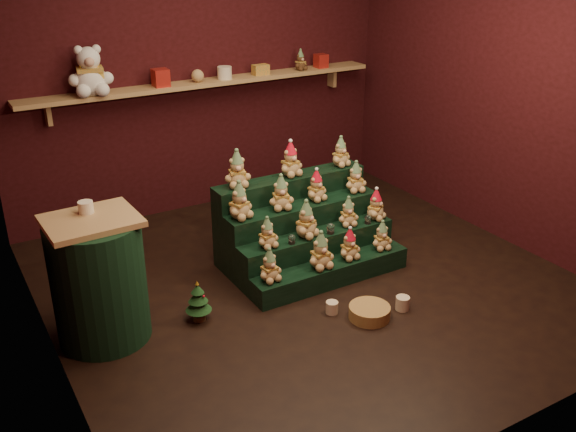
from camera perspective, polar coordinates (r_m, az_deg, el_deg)
ground at (r=5.28m, az=1.95°, el=-5.97°), size 4.00×4.00×0.00m
back_wall at (r=6.52m, az=-7.83°, el=12.83°), size 4.00×0.10×2.80m
front_wall at (r=3.30m, az=21.72°, el=0.26°), size 4.00×0.10×2.80m
left_wall at (r=4.06m, az=-23.04°, el=4.33°), size 0.10×4.00×2.80m
right_wall at (r=6.07m, az=19.02°, el=10.96°), size 0.10×4.00×2.80m
back_shelf at (r=6.38m, az=-7.13°, el=11.65°), size 3.60×0.26×0.24m
riser_tier_front at (r=5.25m, az=3.88°, el=-5.07°), size 1.40×0.22×0.18m
riser_tier_midfront at (r=5.37m, az=2.59°, el=-3.25°), size 1.40×0.22×0.36m
riser_tier_midback at (r=5.50m, az=1.35°, el=-1.52°), size 1.40×0.22×0.54m
riser_tier_back at (r=5.63m, az=0.18°, el=0.14°), size 1.40×0.22×0.72m
teddy_0 at (r=4.89m, az=-1.65°, el=-4.39°), size 0.21×0.19×0.26m
teddy_1 at (r=5.07m, az=2.92°, el=-3.05°), size 0.22×0.20×0.31m
teddy_2 at (r=5.24m, az=5.49°, el=-2.49°), size 0.19×0.17×0.26m
teddy_3 at (r=5.43m, az=8.35°, el=-1.71°), size 0.20×0.19×0.25m
teddy_4 at (r=5.00m, az=-1.86°, el=-1.49°), size 0.20×0.18×0.25m
teddy_5 at (r=5.16m, az=1.61°, el=-0.28°), size 0.28×0.27×0.31m
teddy_6 at (r=5.40m, az=5.37°, el=0.41°), size 0.21×0.20×0.25m
teddy_7 at (r=5.54m, az=7.81°, el=1.02°), size 0.25×0.25×0.27m
teddy_8 at (r=5.07m, az=-4.35°, el=1.40°), size 0.27×0.26×0.31m
teddy_9 at (r=5.23m, az=-0.63°, el=2.11°), size 0.25×0.23×0.29m
teddy_10 at (r=5.42m, az=2.53°, el=2.72°), size 0.23×0.21×0.27m
teddy_11 at (r=5.63m, az=6.04°, el=3.48°), size 0.22×0.21×0.27m
teddy_12 at (r=5.23m, az=-4.55°, el=4.21°), size 0.26×0.24×0.31m
teddy_13 at (r=5.46m, az=0.22°, el=5.08°), size 0.24×0.22×0.30m
teddy_14 at (r=5.72m, az=4.70°, el=5.73°), size 0.22×0.21×0.26m
snow_globe_a at (r=5.09m, az=0.34°, el=-2.06°), size 0.06×0.06×0.08m
snow_globe_b at (r=5.27m, az=3.80°, el=-1.10°), size 0.07×0.07×0.09m
snow_globe_c at (r=5.48m, az=7.12°, el=-0.28°), size 0.06×0.06×0.08m
side_table at (r=4.59m, az=-16.46°, el=-5.47°), size 0.64×0.64×0.92m
table_ornament at (r=4.47m, az=-17.54°, el=0.75°), size 0.10×0.10×0.08m
mini_christmas_tree at (r=4.77m, az=-7.99°, el=-7.51°), size 0.19×0.19×0.33m
mug_left at (r=4.88m, az=3.93°, el=-8.11°), size 0.09×0.09×0.09m
mug_right at (r=4.98m, az=10.14°, el=-7.64°), size 0.11×0.11×0.11m
wicker_basket at (r=4.85m, az=7.25°, el=-8.48°), size 0.33×0.33×0.10m
white_bear at (r=5.94m, az=-17.28°, el=12.79°), size 0.44×0.41×0.54m
brown_bear at (r=6.79m, az=1.12°, el=13.69°), size 0.17×0.15×0.21m
gift_tin_red_a at (r=6.16m, az=-11.26°, el=11.96°), size 0.14×0.14×0.16m
gift_tin_cream at (r=6.41m, az=-5.66°, el=12.56°), size 0.14×0.14×0.12m
gift_tin_red_b at (r=6.95m, az=2.95°, el=13.61°), size 0.12×0.12×0.14m
shelf_plush_ball at (r=6.30m, az=-8.04°, el=12.24°), size 0.12×0.12×0.12m
scarf_gift_box at (r=6.58m, az=-2.45°, el=12.87°), size 0.16×0.10×0.10m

